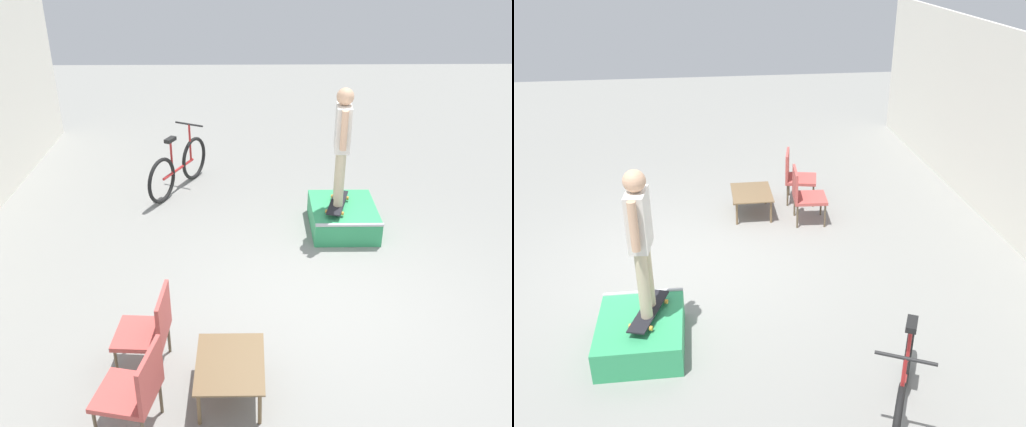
% 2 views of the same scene
% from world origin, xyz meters
% --- Properties ---
extents(ground_plane, '(24.00, 24.00, 0.00)m').
position_xyz_m(ground_plane, '(0.00, 0.00, 0.00)').
color(ground_plane, gray).
extents(skate_ramp_box, '(1.15, 0.94, 0.38)m').
position_xyz_m(skate_ramp_box, '(1.78, -0.47, 0.18)').
color(skate_ramp_box, '#339E60').
rests_on(skate_ramp_box, ground_plane).
extents(skateboard_on_ramp, '(0.83, 0.42, 0.07)m').
position_xyz_m(skateboard_on_ramp, '(1.73, -0.36, 0.44)').
color(skateboard_on_ramp, black).
rests_on(skateboard_on_ramp, skate_ramp_box).
extents(person_skater, '(0.57, 0.23, 1.67)m').
position_xyz_m(person_skater, '(1.73, -0.36, 1.43)').
color(person_skater, '#C6B793').
rests_on(person_skater, skateboard_on_ramp).
extents(coffee_table, '(0.84, 0.65, 0.39)m').
position_xyz_m(coffee_table, '(-1.50, 1.10, 0.35)').
color(coffee_table, brown).
rests_on(coffee_table, ground_plane).
extents(patio_chair_left, '(0.62, 0.62, 0.90)m').
position_xyz_m(patio_chair_left, '(-1.92, 1.91, 0.50)').
color(patio_chair_left, brown).
rests_on(patio_chair_left, ground_plane).
extents(patio_chair_right, '(0.55, 0.55, 0.90)m').
position_xyz_m(patio_chair_right, '(-1.10, 1.91, 0.50)').
color(patio_chair_right, brown).
rests_on(patio_chair_right, ground_plane).
extents(bicycle, '(1.62, 0.82, 1.04)m').
position_xyz_m(bicycle, '(3.14, 2.09, 0.39)').
color(bicycle, black).
rests_on(bicycle, ground_plane).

